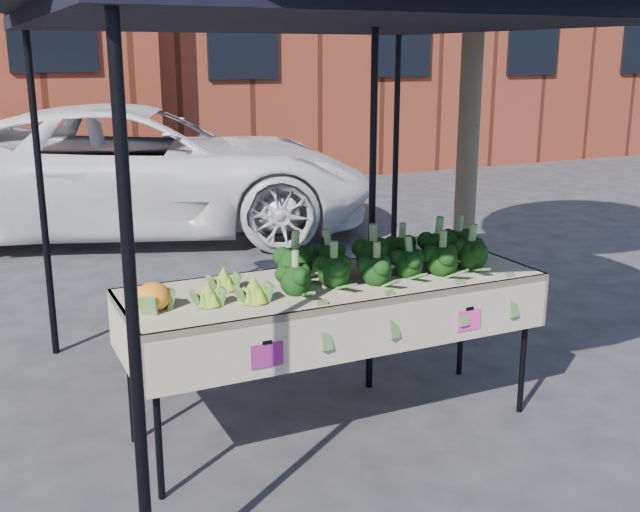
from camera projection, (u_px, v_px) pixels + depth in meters
The scene contains 7 objects.
ground at pixel (353, 431), 4.49m from camera, with size 90.00×90.00×0.00m, color #28282A.
table at pixel (335, 355), 4.43m from camera, with size 2.41×0.82×0.90m.
canopy at pixel (316, 185), 4.66m from camera, with size 3.16×3.16×2.74m, color black, non-canonical shape.
broccoli_heap at pixel (383, 253), 4.45m from camera, with size 1.46×0.56×0.25m, color black.
romanesco_cluster at pixel (224, 280), 4.00m from camera, with size 0.42×0.46×0.19m, color #86BD2B.
cauliflower_pair at pixel (153, 294), 3.81m from camera, with size 0.19×0.19×0.17m, color orange.
street_tree at pixel (474, 20), 5.55m from camera, with size 2.42×2.42×4.76m, color #1E4C14, non-canonical shape.
Camera 1 is at (-1.95, -3.59, 2.14)m, focal length 42.85 mm.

